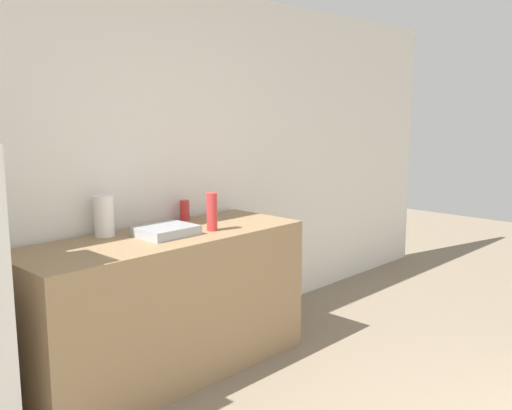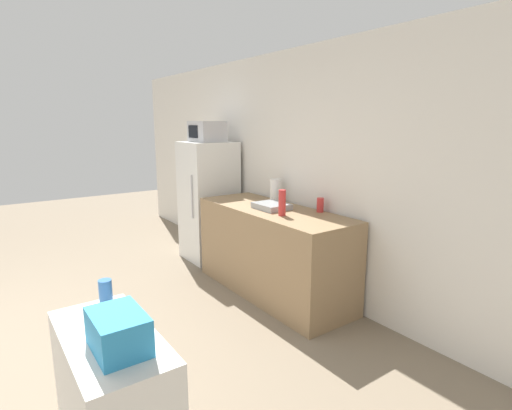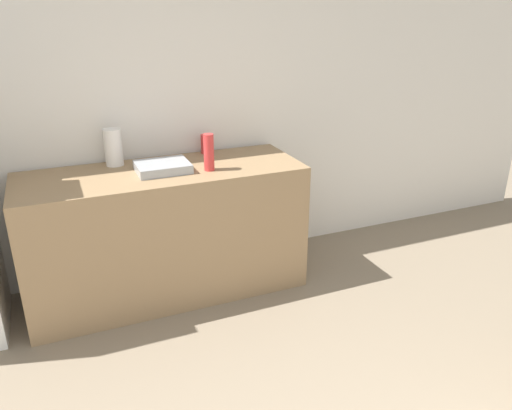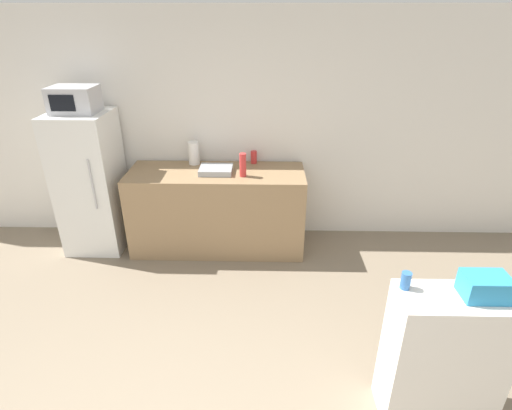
% 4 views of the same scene
% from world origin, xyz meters
% --- Properties ---
extents(wall_back, '(8.00, 0.06, 2.60)m').
position_xyz_m(wall_back, '(0.00, 3.28, 1.30)').
color(wall_back, white).
rests_on(wall_back, ground_plane).
extents(counter, '(1.94, 0.70, 0.94)m').
position_xyz_m(counter, '(0.20, 2.87, 0.47)').
color(counter, '#937551').
rests_on(counter, ground_plane).
extents(sink_basin, '(0.35, 0.29, 0.06)m').
position_xyz_m(sink_basin, '(0.20, 2.85, 0.97)').
color(sink_basin, '#9EA3A8').
rests_on(sink_basin, counter).
extents(bottle_tall, '(0.07, 0.07, 0.25)m').
position_xyz_m(bottle_tall, '(0.50, 2.75, 1.06)').
color(bottle_tall, red).
rests_on(bottle_tall, counter).
extents(bottle_short, '(0.07, 0.07, 0.14)m').
position_xyz_m(bottle_short, '(0.60, 3.16, 1.01)').
color(bottle_short, red).
rests_on(bottle_short, counter).
extents(paper_towel_roll, '(0.12, 0.12, 0.26)m').
position_xyz_m(paper_towel_roll, '(-0.08, 3.12, 1.07)').
color(paper_towel_roll, white).
rests_on(paper_towel_roll, counter).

